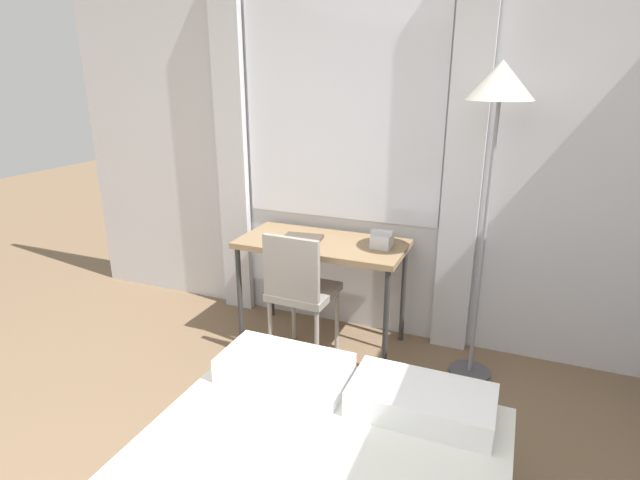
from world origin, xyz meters
TOP-DOWN VIEW (x-y plane):
  - wall_back_with_window at (-0.03, 2.71)m, footprint 5.04×0.13m
  - desk at (-0.22, 2.36)m, footprint 1.14×0.55m
  - desk_chair at (-0.26, 2.08)m, footprint 0.41×0.41m
  - standing_lamp at (0.83, 2.32)m, footprint 0.36×0.36m
  - telephone at (0.19, 2.40)m, footprint 0.14×0.14m
  - book at (-0.35, 2.32)m, footprint 0.28×0.24m

SIDE VIEW (x-z plane):
  - desk_chair at x=-0.26m, z-range 0.08..0.99m
  - desk at x=-0.22m, z-range 0.31..1.08m
  - book at x=-0.35m, z-range 0.77..0.79m
  - telephone at x=0.19m, z-range 0.76..0.88m
  - wall_back_with_window at x=-0.03m, z-range 0.00..2.70m
  - standing_lamp at x=0.83m, z-range 0.71..2.63m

